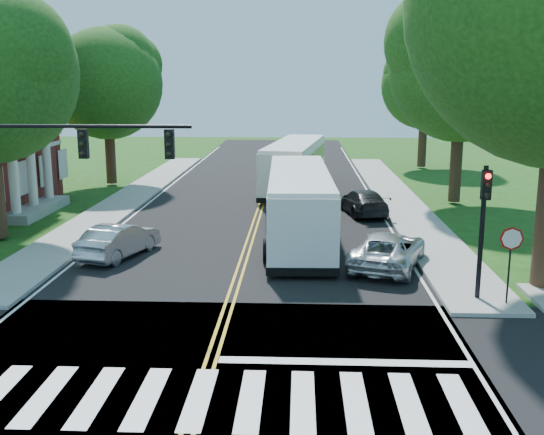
# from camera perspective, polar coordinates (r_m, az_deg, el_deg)

# --- Properties ---
(ground) EXTENTS (140.00, 140.00, 0.00)m
(ground) POSITION_cam_1_polar(r_m,az_deg,el_deg) (15.77, -6.29, -15.00)
(ground) COLOR #1A3F0F
(ground) RESTS_ON ground
(road) EXTENTS (14.00, 96.00, 0.01)m
(road) POSITION_cam_1_polar(r_m,az_deg,el_deg) (32.73, -1.51, -0.55)
(road) COLOR black
(road) RESTS_ON ground
(cross_road) EXTENTS (60.00, 12.00, 0.01)m
(cross_road) POSITION_cam_1_polar(r_m,az_deg,el_deg) (15.76, -6.29, -14.98)
(cross_road) COLOR black
(cross_road) RESTS_ON ground
(center_line) EXTENTS (0.36, 70.00, 0.01)m
(center_line) POSITION_cam_1_polar(r_m,az_deg,el_deg) (36.64, -1.07, 0.83)
(center_line) COLOR gold
(center_line) RESTS_ON road
(edge_line_w) EXTENTS (0.12, 70.00, 0.01)m
(edge_line_w) POSITION_cam_1_polar(r_m,az_deg,el_deg) (37.68, -11.45, 0.91)
(edge_line_w) COLOR silver
(edge_line_w) RESTS_ON road
(edge_line_e) EXTENTS (0.12, 70.00, 0.01)m
(edge_line_e) POSITION_cam_1_polar(r_m,az_deg,el_deg) (36.84, 9.54, 0.73)
(edge_line_e) COLOR silver
(edge_line_e) RESTS_ON road
(crosswalk) EXTENTS (12.60, 3.00, 0.01)m
(crosswalk) POSITION_cam_1_polar(r_m,az_deg,el_deg) (15.32, -6.58, -15.80)
(crosswalk) COLOR silver
(crosswalk) RESTS_ON road
(stop_bar) EXTENTS (6.60, 0.40, 0.01)m
(stop_bar) POSITION_cam_1_polar(r_m,az_deg,el_deg) (17.07, 6.55, -12.74)
(stop_bar) COLOR silver
(stop_bar) RESTS_ON road
(sidewalk_nw) EXTENTS (2.60, 40.00, 0.15)m
(sidewalk_nw) POSITION_cam_1_polar(r_m,az_deg,el_deg) (40.89, -12.50, 1.82)
(sidewalk_nw) COLOR gray
(sidewalk_nw) RESTS_ON ground
(sidewalk_ne) EXTENTS (2.60, 40.00, 0.15)m
(sidewalk_ne) POSITION_cam_1_polar(r_m,az_deg,el_deg) (39.95, 11.17, 1.64)
(sidewalk_ne) COLOR gray
(sidewalk_ne) RESTS_ON ground
(tree_west_far) EXTENTS (7.60, 7.60, 10.67)m
(tree_west_far) POSITION_cam_1_polar(r_m,az_deg,el_deg) (45.83, -14.60, 11.50)
(tree_west_far) COLOR black
(tree_west_far) RESTS_ON ground
(tree_east_mid) EXTENTS (8.40, 8.40, 11.93)m
(tree_east_mid) POSITION_cam_1_polar(r_m,az_deg,el_deg) (38.97, 16.64, 12.62)
(tree_east_mid) COLOR black
(tree_east_mid) RESTS_ON ground
(tree_east_far) EXTENTS (7.20, 7.20, 10.34)m
(tree_east_far) POSITION_cam_1_polar(r_m,az_deg,el_deg) (54.82, 13.57, 11.45)
(tree_east_far) COLOR black
(tree_east_far) RESTS_ON ground
(signal_nw) EXTENTS (7.15, 0.46, 5.66)m
(signal_nw) POSITION_cam_1_polar(r_m,az_deg,el_deg) (22.04, -19.21, 4.16)
(signal_nw) COLOR black
(signal_nw) RESTS_ON ground
(signal_ne) EXTENTS (0.30, 0.46, 4.40)m
(signal_ne) POSITION_cam_1_polar(r_m,az_deg,el_deg) (21.55, 18.42, 0.23)
(signal_ne) COLOR black
(signal_ne) RESTS_ON ground
(stop_sign) EXTENTS (0.76, 0.08, 2.53)m
(stop_sign) POSITION_cam_1_polar(r_m,az_deg,el_deg) (21.56, 20.63, -2.47)
(stop_sign) COLOR black
(stop_sign) RESTS_ON ground
(bus_lead) EXTENTS (3.28, 12.51, 3.22)m
(bus_lead) POSITION_cam_1_polar(r_m,az_deg,el_deg) (28.98, 2.44, 1.23)
(bus_lead) COLOR silver
(bus_lead) RESTS_ON road
(bus_follow) EXTENTS (4.41, 12.74, 3.23)m
(bus_follow) POSITION_cam_1_polar(r_m,az_deg,el_deg) (42.79, 2.07, 4.77)
(bus_follow) COLOR silver
(bus_follow) RESTS_ON road
(hatchback) EXTENTS (2.71, 4.56, 1.42)m
(hatchback) POSITION_cam_1_polar(r_m,az_deg,el_deg) (27.14, -13.54, -1.98)
(hatchback) COLOR #A6A8AD
(hatchback) RESTS_ON road
(suv) EXTENTS (3.85, 5.54, 1.41)m
(suv) POSITION_cam_1_polar(r_m,az_deg,el_deg) (25.30, 10.36, -2.88)
(suv) COLOR silver
(suv) RESTS_ON road
(dark_sedan) EXTENTS (2.80, 5.00, 1.37)m
(dark_sedan) POSITION_cam_1_polar(r_m,az_deg,el_deg) (35.26, 8.14, 1.40)
(dark_sedan) COLOR black
(dark_sedan) RESTS_ON road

